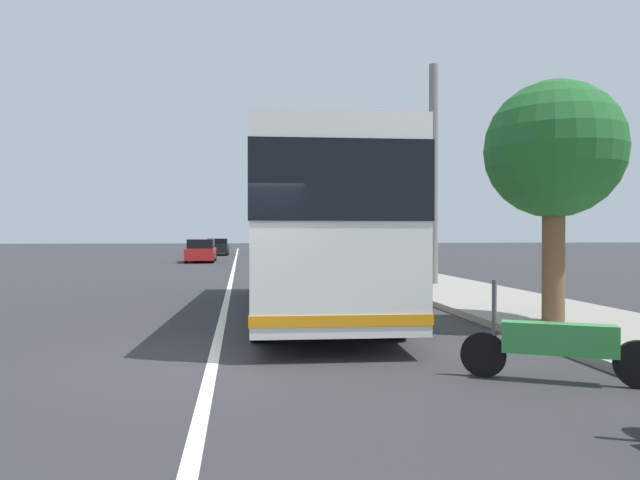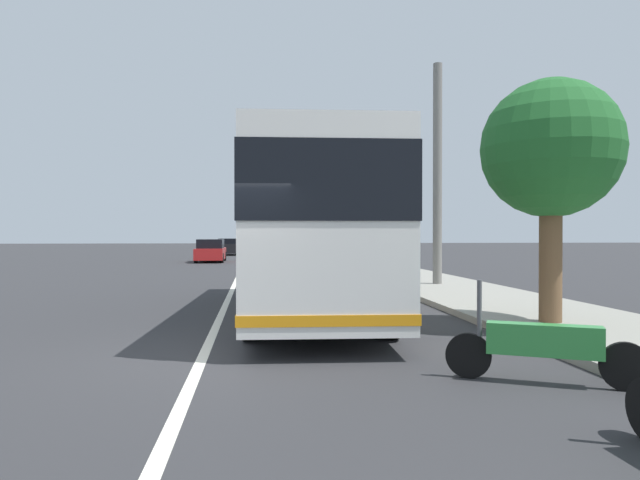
{
  "view_description": "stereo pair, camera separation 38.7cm",
  "coord_description": "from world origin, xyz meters",
  "px_view_note": "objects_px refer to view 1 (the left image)",
  "views": [
    {
      "loc": [
        -8.37,
        -0.39,
        1.79
      ],
      "look_at": [
        6.03,
        -2.44,
        1.66
      ],
      "focal_mm": 31.29,
      "sensor_mm": 36.0,
      "label": 1
    },
    {
      "loc": [
        -8.42,
        -0.78,
        1.79
      ],
      "look_at": [
        6.03,
        -2.44,
        1.66
      ],
      "focal_mm": 31.29,
      "sensor_mm": 36.0,
      "label": 2
    }
  ],
  "objects_px": {
    "utility_pole": "(433,176)",
    "car_ahead_same_lane": "(201,251)",
    "motorcycle_mid_row": "(557,344)",
    "car_side_street": "(218,247)",
    "coach_bus": "(314,224)",
    "roadside_tree_near_camera": "(554,152)"
  },
  "relations": [
    {
      "from": "utility_pole",
      "to": "coach_bus",
      "type": "bearing_deg",
      "value": 139.06
    },
    {
      "from": "coach_bus",
      "to": "car_ahead_same_lane",
      "type": "bearing_deg",
      "value": 12.84
    },
    {
      "from": "utility_pole",
      "to": "car_ahead_same_lane",
      "type": "bearing_deg",
      "value": 25.34
    },
    {
      "from": "motorcycle_mid_row",
      "to": "car_side_street",
      "type": "xyz_separation_m",
      "value": [
        43.6,
        5.85,
        0.23
      ]
    },
    {
      "from": "car_ahead_same_lane",
      "to": "roadside_tree_near_camera",
      "type": "distance_m",
      "value": 28.85
    },
    {
      "from": "car_ahead_same_lane",
      "to": "coach_bus",
      "type": "bearing_deg",
      "value": 9.71
    },
    {
      "from": "car_ahead_same_lane",
      "to": "roadside_tree_near_camera",
      "type": "bearing_deg",
      "value": 17.24
    },
    {
      "from": "car_side_street",
      "to": "utility_pole",
      "type": "relative_size",
      "value": 0.59
    },
    {
      "from": "coach_bus",
      "to": "car_ahead_same_lane",
      "type": "height_order",
      "value": "coach_bus"
    },
    {
      "from": "roadside_tree_near_camera",
      "to": "utility_pole",
      "type": "relative_size",
      "value": 0.63
    },
    {
      "from": "motorcycle_mid_row",
      "to": "coach_bus",
      "type": "bearing_deg",
      "value": -45.36
    },
    {
      "from": "motorcycle_mid_row",
      "to": "car_ahead_same_lane",
      "type": "xyz_separation_m",
      "value": [
        31.1,
        6.4,
        0.25
      ]
    },
    {
      "from": "coach_bus",
      "to": "roadside_tree_near_camera",
      "type": "distance_m",
      "value": 5.24
    },
    {
      "from": "motorcycle_mid_row",
      "to": "car_side_street",
      "type": "relative_size",
      "value": 0.47
    },
    {
      "from": "car_side_street",
      "to": "roadside_tree_near_camera",
      "type": "distance_m",
      "value": 40.8
    },
    {
      "from": "car_side_street",
      "to": "car_ahead_same_lane",
      "type": "distance_m",
      "value": 12.51
    },
    {
      "from": "car_side_street",
      "to": "car_ahead_same_lane",
      "type": "height_order",
      "value": "car_ahead_same_lane"
    },
    {
      "from": "coach_bus",
      "to": "car_side_street",
      "type": "relative_size",
      "value": 2.32
    },
    {
      "from": "coach_bus",
      "to": "utility_pole",
      "type": "bearing_deg",
      "value": -37.88
    },
    {
      "from": "motorcycle_mid_row",
      "to": "utility_pole",
      "type": "height_order",
      "value": "utility_pole"
    },
    {
      "from": "roadside_tree_near_camera",
      "to": "car_ahead_same_lane",
      "type": "bearing_deg",
      "value": 17.3
    },
    {
      "from": "car_side_street",
      "to": "utility_pole",
      "type": "xyz_separation_m",
      "value": [
        -31.67,
        -8.52,
        3.09
      ]
    }
  ]
}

